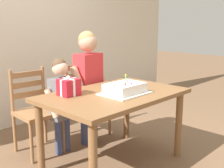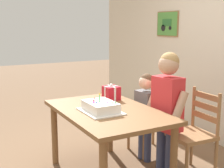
% 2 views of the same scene
% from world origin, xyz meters
% --- Properties ---
extents(ground_plane, '(20.00, 20.00, 0.00)m').
position_xyz_m(ground_plane, '(0.00, 0.00, 0.00)').
color(ground_plane, brown).
extents(back_wall, '(6.40, 0.11, 2.60)m').
position_xyz_m(back_wall, '(-0.00, 1.79, 1.30)').
color(back_wall, beige).
rests_on(back_wall, ground).
extents(dining_table, '(1.38, 0.89, 0.75)m').
position_xyz_m(dining_table, '(0.00, 0.00, 0.64)').
color(dining_table, brown).
rests_on(dining_table, ground).
extents(birthday_cake, '(0.44, 0.34, 0.19)m').
position_xyz_m(birthday_cake, '(0.05, -0.10, 0.79)').
color(birthday_cake, white).
rests_on(birthday_cake, dining_table).
extents(gift_box_red_large, '(0.18, 0.17, 0.19)m').
position_xyz_m(gift_box_red_large, '(-0.36, 0.24, 0.82)').
color(gift_box_red_large, red).
rests_on(gift_box_red_large, dining_table).
extents(chair_left, '(0.44, 0.44, 0.92)m').
position_xyz_m(chair_left, '(-0.36, 0.83, 0.47)').
color(chair_left, '#996B42').
rests_on(chair_left, ground).
extents(chair_right, '(0.44, 0.44, 0.92)m').
position_xyz_m(chair_right, '(0.37, 0.83, 0.47)').
color(chair_right, '#996B42').
rests_on(chair_right, ground).
extents(child_older, '(0.49, 0.29, 1.32)m').
position_xyz_m(child_older, '(0.21, 0.60, 0.80)').
color(child_older, '#38426B').
rests_on(child_older, ground).
extents(child_younger, '(0.39, 0.23, 1.04)m').
position_xyz_m(child_younger, '(-0.19, 0.60, 0.63)').
color(child_younger, '#38426B').
rests_on(child_younger, ground).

